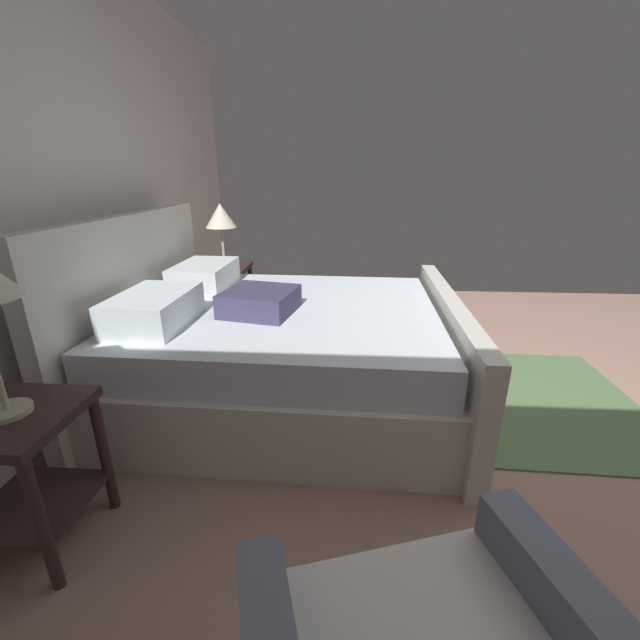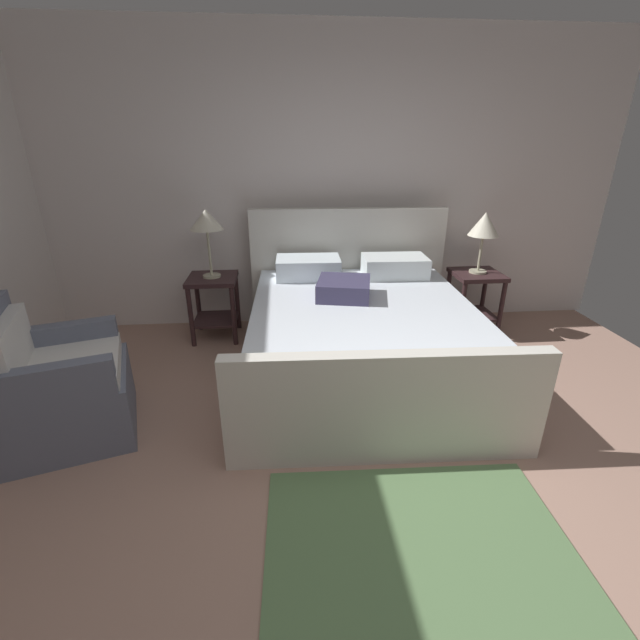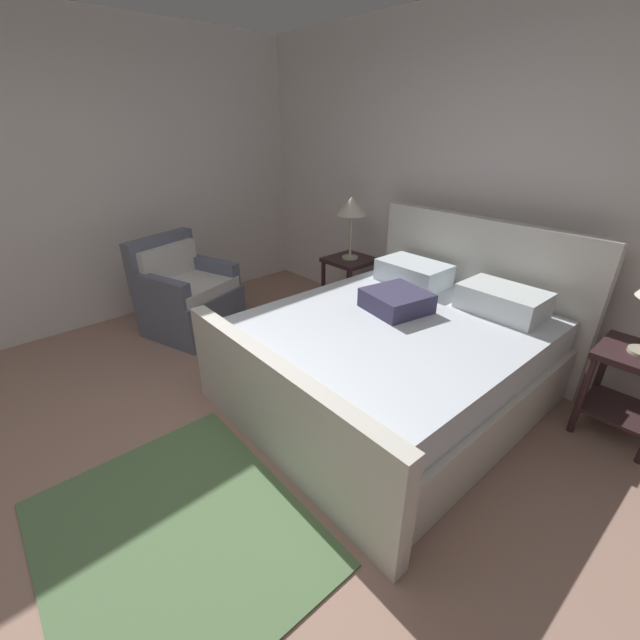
# 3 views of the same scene
# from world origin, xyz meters

# --- Properties ---
(ground_plane) EXTENTS (5.43, 5.79, 0.02)m
(ground_plane) POSITION_xyz_m (0.00, 0.00, -0.01)
(ground_plane) COLOR #A27C6B
(wall_back) EXTENTS (5.55, 0.12, 2.70)m
(wall_back) POSITION_xyz_m (0.00, 2.96, 1.35)
(wall_back) COLOR silver
(wall_back) RESTS_ON ground
(bed) EXTENTS (1.91, 2.17, 1.18)m
(bed) POSITION_xyz_m (0.07, 1.75, 0.35)
(bed) COLOR silver
(bed) RESTS_ON ground
(nightstand_right) EXTENTS (0.44, 0.44, 0.60)m
(nightstand_right) POSITION_xyz_m (1.31, 2.46, 0.40)
(nightstand_right) COLOR #362123
(nightstand_right) RESTS_ON ground
(table_lamp_right) EXTENTS (0.28, 0.28, 0.56)m
(table_lamp_right) POSITION_xyz_m (1.31, 2.46, 1.04)
(table_lamp_right) COLOR #B7B293
(table_lamp_right) RESTS_ON nightstand_right
(nightstand_left) EXTENTS (0.44, 0.44, 0.60)m
(nightstand_left) POSITION_xyz_m (-1.17, 2.53, 0.40)
(nightstand_left) COLOR #362123
(nightstand_left) RESTS_ON ground
(table_lamp_left) EXTENTS (0.29, 0.29, 0.61)m
(table_lamp_left) POSITION_xyz_m (-1.17, 2.53, 1.10)
(table_lamp_left) COLOR #B7B293
(table_lamp_left) RESTS_ON nightstand_left
(armchair) EXTENTS (0.91, 0.90, 0.90)m
(armchair) POSITION_xyz_m (-1.94, 1.10, 0.35)
(armchair) COLOR slate
(armchair) RESTS_ON ground
(area_rug) EXTENTS (1.47, 1.20, 0.01)m
(area_rug) POSITION_xyz_m (0.07, 0.01, 0.01)
(area_rug) COLOR #58784C
(area_rug) RESTS_ON ground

